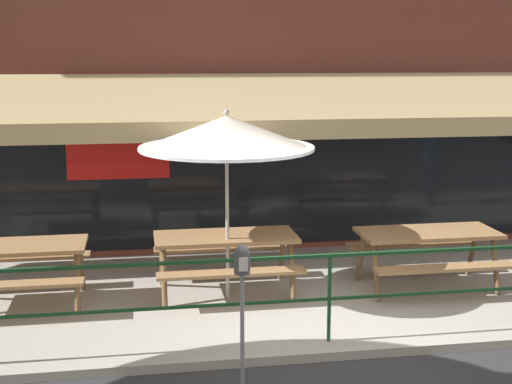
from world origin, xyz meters
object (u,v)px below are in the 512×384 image
object	(u,v)px
picnic_table_centre	(226,247)
picnic_table_right	(427,243)
picnic_table_left	(11,257)
patio_umbrella_centre	(227,134)
parking_meter_far	(242,274)

from	to	relation	value
picnic_table_centre	picnic_table_right	size ratio (longest dim) A/B	1.00
picnic_table_left	picnic_table_centre	distance (m)	2.63
patio_umbrella_centre	picnic_table_right	bearing A→B (deg)	-0.65
picnic_table_left	patio_umbrella_centre	bearing A→B (deg)	-3.30
picnic_table_left	parking_meter_far	bearing A→B (deg)	-45.25
patio_umbrella_centre	parking_meter_far	distance (m)	2.56
picnic_table_left	picnic_table_right	distance (m)	5.26
picnic_table_centre	patio_umbrella_centre	xyz separation A→B (m)	(-0.00, -0.19, 1.47)
picnic_table_right	picnic_table_centre	bearing A→B (deg)	175.24
picnic_table_left	picnic_table_right	world-z (taller)	same
patio_umbrella_centre	parking_meter_far	size ratio (longest dim) A/B	1.67
picnic_table_right	patio_umbrella_centre	xyz separation A→B (m)	(-2.63, 0.03, 1.47)
picnic_table_right	patio_umbrella_centre	world-z (taller)	patio_umbrella_centre
patio_umbrella_centre	parking_meter_far	bearing A→B (deg)	-93.84
patio_umbrella_centre	parking_meter_far	world-z (taller)	patio_umbrella_centre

